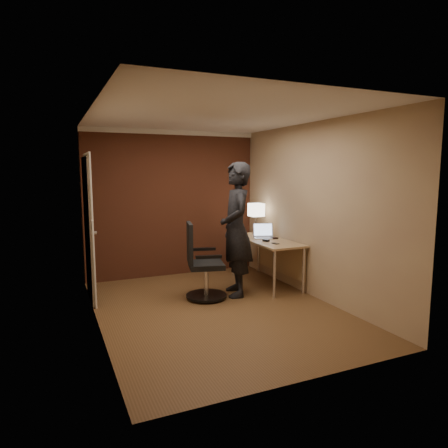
{
  "coord_description": "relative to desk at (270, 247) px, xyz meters",
  "views": [
    {
      "loc": [
        -1.97,
        -4.7,
        1.82
      ],
      "look_at": [
        0.35,
        0.55,
        1.05
      ],
      "focal_mm": 32.0,
      "sensor_mm": 36.0,
      "label": 1
    }
  ],
  "objects": [
    {
      "name": "laptop",
      "position": [
        -0.03,
        0.16,
        0.19
      ],
      "size": [
        0.39,
        0.34,
        0.23
      ],
      "color": "silver",
      "rests_on": "desk"
    },
    {
      "name": "office_chair",
      "position": [
        -1.29,
        -0.29,
        -0.13
      ],
      "size": [
        0.59,
        0.66,
        1.07
      ],
      "color": "black",
      "rests_on": "ground"
    },
    {
      "name": "phone",
      "position": [
        -0.14,
        -0.4,
        0.13
      ],
      "size": [
        0.08,
        0.12,
        0.01
      ],
      "primitive_type": "cube",
      "rotation": [
        0.0,
        0.0,
        0.18
      ],
      "color": "black",
      "rests_on": "desk"
    },
    {
      "name": "wallet",
      "position": [
        0.08,
        0.0,
        0.14
      ],
      "size": [
        0.1,
        0.12,
        0.02
      ],
      "primitive_type": "cube",
      "rotation": [
        0.0,
        0.0,
        -0.06
      ],
      "color": "black",
      "rests_on": "desk"
    },
    {
      "name": "desk",
      "position": [
        0.0,
        0.0,
        0.0
      ],
      "size": [
        0.6,
        1.5,
        0.73
      ],
      "color": "tan",
      "rests_on": "ground"
    },
    {
      "name": "mouse",
      "position": [
        -0.17,
        -0.17,
        0.14
      ],
      "size": [
        0.09,
        0.12,
        0.03
      ],
      "primitive_type": "cube",
      "rotation": [
        0.0,
        0.0,
        0.38
      ],
      "color": "black",
      "rests_on": "desk"
    },
    {
      "name": "person",
      "position": [
        -0.75,
        -0.31,
        0.37
      ],
      "size": [
        0.62,
        0.8,
        1.94
      ],
      "primitive_type": "imported",
      "rotation": [
        0.0,
        0.0,
        -1.81
      ],
      "color": "black",
      "rests_on": "ground"
    },
    {
      "name": "room",
      "position": [
        -1.53,
        0.77,
        0.77
      ],
      "size": [
        4.0,
        4.0,
        4.0
      ],
      "color": "brown",
      "rests_on": "ground"
    },
    {
      "name": "desk_lamp",
      "position": [
        0.02,
        0.51,
        0.55
      ],
      "size": [
        0.22,
        0.22,
        0.54
      ],
      "color": "silver",
      "rests_on": "desk"
    }
  ]
}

